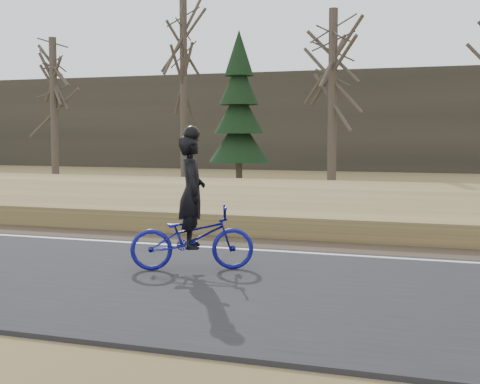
% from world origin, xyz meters
% --- Properties ---
extents(ground, '(120.00, 120.00, 0.00)m').
position_xyz_m(ground, '(0.00, 0.00, 0.00)').
color(ground, '#99874E').
rests_on(ground, ground).
extents(road, '(120.00, 6.00, 0.06)m').
position_xyz_m(road, '(0.00, -2.50, 0.03)').
color(road, black).
rests_on(road, ground).
extents(edge_line, '(120.00, 0.12, 0.01)m').
position_xyz_m(edge_line, '(0.00, 0.20, 0.07)').
color(edge_line, silver).
rests_on(edge_line, road).
extents(shoulder, '(120.00, 1.60, 0.04)m').
position_xyz_m(shoulder, '(0.00, 1.20, 0.02)').
color(shoulder, '#473A2B').
rests_on(shoulder, ground).
extents(embankment, '(120.00, 5.00, 0.44)m').
position_xyz_m(embankment, '(0.00, 4.20, 0.22)').
color(embankment, '#99874E').
rests_on(embankment, ground).
extents(ballast, '(120.00, 3.00, 0.45)m').
position_xyz_m(ballast, '(0.00, 8.00, 0.23)').
color(ballast, slate).
rests_on(ballast, ground).
extents(railroad, '(120.00, 2.40, 0.29)m').
position_xyz_m(railroad, '(0.00, 8.00, 0.53)').
color(railroad, black).
rests_on(railroad, ballast).
extents(treeline_backdrop, '(120.00, 4.00, 6.00)m').
position_xyz_m(treeline_backdrop, '(0.00, 30.00, 3.00)').
color(treeline_backdrop, '#383328').
rests_on(treeline_backdrop, ground).
extents(cyclist, '(2.04, 1.39, 2.26)m').
position_xyz_m(cyclist, '(-0.40, -1.81, 0.77)').
color(cyclist, navy).
rests_on(cyclist, road).
extents(bare_tree_far_left, '(0.36, 0.36, 6.67)m').
position_xyz_m(bare_tree_far_left, '(-14.74, 15.45, 3.34)').
color(bare_tree_far_left, '#50463A').
rests_on(bare_tree_far_left, ground).
extents(bare_tree_left, '(0.36, 0.36, 8.84)m').
position_xyz_m(bare_tree_left, '(-9.51, 18.57, 4.42)').
color(bare_tree_left, '#50463A').
rests_on(bare_tree_left, ground).
extents(bare_tree_near_left, '(0.36, 0.36, 7.15)m').
position_xyz_m(bare_tree_near_left, '(-1.55, 15.16, 3.57)').
color(bare_tree_near_left, '#50463A').
rests_on(bare_tree_near_left, ground).
extents(conifer, '(2.60, 2.60, 6.62)m').
position_xyz_m(conifer, '(-5.71, 15.80, 3.13)').
color(conifer, '#50463A').
rests_on(conifer, ground).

